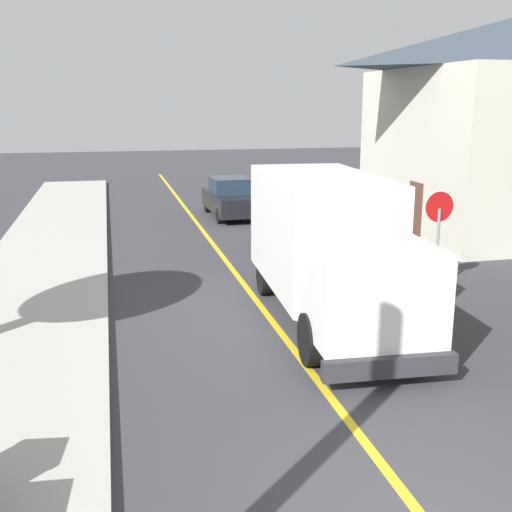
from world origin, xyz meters
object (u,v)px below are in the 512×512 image
object	(u,v)px
parked_car_near	(294,228)
parked_car_mid	(231,198)
stop_sign	(438,222)
box_truck	(328,242)

from	to	relation	value
parked_car_near	parked_car_mid	xyz separation A→B (m)	(-0.73, 6.98, 0.00)
stop_sign	box_truck	bearing A→B (deg)	-160.50
parked_car_near	parked_car_mid	world-z (taller)	same
parked_car_near	stop_sign	size ratio (longest dim) A/B	1.68
box_truck	stop_sign	world-z (taller)	box_truck
parked_car_near	parked_car_mid	distance (m)	7.02
box_truck	parked_car_near	distance (m)	6.54
parked_car_mid	stop_sign	xyz separation A→B (m)	(3.01, -12.15, 1.06)
parked_car_mid	stop_sign	world-z (taller)	stop_sign
box_truck	parked_car_near	world-z (taller)	box_truck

